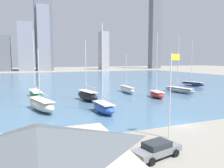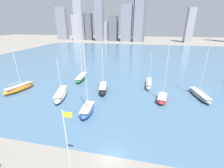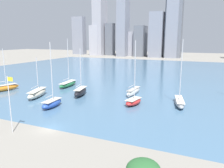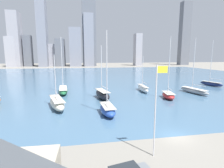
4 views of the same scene
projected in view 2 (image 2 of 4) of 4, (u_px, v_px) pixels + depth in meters
ground_plane at (112, 156)px, 23.08m from camera, size 500.00×500.00×0.00m
harbor_water at (136, 59)px, 86.70m from camera, size 180.00×140.00×0.00m
flag_pole at (67, 142)px, 18.52m from camera, size 1.24×0.14×9.96m
distant_city_skyline at (124, 17)px, 171.92m from camera, size 221.34×19.84×73.85m
sailboat_gray at (200, 95)px, 41.33m from camera, size 4.20×10.35×15.88m
sailboat_white at (149, 83)px, 48.83m from camera, size 2.32×9.46×10.70m
sailboat_black at (103, 88)px, 44.51m from camera, size 4.02×8.42×13.41m
sailboat_green at (82, 77)px, 54.66m from camera, size 3.59×10.74×16.11m
sailboat_orange at (19, 88)px, 45.20m from camera, size 4.94×9.75×13.10m
sailboat_blue at (87, 110)px, 33.74m from camera, size 2.95×6.99×15.29m
sailboat_red at (162, 98)px, 39.21m from camera, size 3.66×6.48×15.63m
sailboat_cream at (61, 94)px, 40.95m from camera, size 5.21×10.30×11.09m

